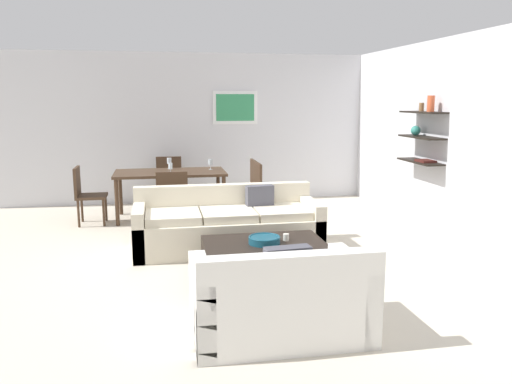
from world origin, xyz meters
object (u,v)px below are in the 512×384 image
(coffee_table, at_px, (266,261))
(dining_chair_foot, at_px, (172,197))
(loveseat_white, at_px, (280,300))
(dining_table, at_px, (170,176))
(decorative_bowl, at_px, (264,240))
(wine_glass_right_far, at_px, (210,162))
(sofa_beige, at_px, (228,226))
(candle_jar, at_px, (286,237))
(dining_chair_head, at_px, (169,179))
(wine_glass_foot, at_px, (170,167))
(dining_chair_left_near, at_px, (86,192))
(dining_chair_right_far, at_px, (247,182))
(wine_glass_head, at_px, (169,161))
(dining_chair_right_near, at_px, (251,186))

(coffee_table, relative_size, dining_chair_foot, 1.47)
(loveseat_white, height_order, dining_chair_foot, dining_chair_foot)
(coffee_table, bearing_deg, dining_table, 106.56)
(decorative_bowl, relative_size, wine_glass_right_far, 2.04)
(sofa_beige, bearing_deg, coffee_table, -78.00)
(dining_table, height_order, dining_chair_foot, dining_chair_foot)
(loveseat_white, relative_size, candle_jar, 18.80)
(dining_table, bearing_deg, dining_chair_head, 90.00)
(dining_table, bearing_deg, sofa_beige, -70.73)
(dining_chair_foot, bearing_deg, wine_glass_foot, 90.00)
(coffee_table, bearing_deg, candle_jar, 20.17)
(candle_jar, relative_size, dining_chair_left_near, 0.08)
(dining_chair_right_far, bearing_deg, candle_jar, -92.17)
(candle_jar, relative_size, wine_glass_right_far, 0.45)
(dining_chair_head, distance_m, wine_glass_foot, 1.31)
(sofa_beige, distance_m, dining_chair_head, 2.84)
(decorative_bowl, height_order, dining_chair_foot, dining_chair_foot)
(wine_glass_right_far, xyz_separation_m, wine_glass_foot, (-0.65, -0.51, 0.01))
(sofa_beige, distance_m, wine_glass_head, 2.45)
(dining_chair_right_far, distance_m, dining_chair_head, 1.43)
(candle_jar, bearing_deg, dining_chair_right_far, 87.83)
(coffee_table, distance_m, wine_glass_head, 3.64)
(dining_chair_left_near, distance_m, wine_glass_head, 1.45)
(decorative_bowl, xyz_separation_m, dining_chair_foot, (-0.90, 2.18, 0.08))
(decorative_bowl, height_order, dining_table, dining_table)
(dining_chair_head, bearing_deg, wine_glass_foot, -90.00)
(candle_jar, height_order, dining_chair_left_near, dining_chair_left_near)
(dining_chair_right_near, height_order, dining_chair_right_far, same)
(dining_chair_right_far, distance_m, wine_glass_head, 1.34)
(sofa_beige, distance_m, dining_chair_foot, 1.25)
(coffee_table, xyz_separation_m, wine_glass_right_far, (-0.26, 3.17, 0.68))
(dining_chair_foot, distance_m, dining_chair_right_far, 1.66)
(candle_jar, bearing_deg, wine_glass_foot, 114.13)
(wine_glass_head, bearing_deg, dining_chair_left_near, -154.88)
(sofa_beige, relative_size, dining_chair_right_near, 2.63)
(dining_chair_foot, height_order, dining_chair_head, same)
(loveseat_white, relative_size, decorative_bowl, 4.14)
(dining_chair_head, bearing_deg, sofa_beige, -76.48)
(dining_chair_left_near, height_order, wine_glass_foot, wine_glass_foot)
(dining_table, distance_m, dining_chair_foot, 0.88)
(loveseat_white, distance_m, dining_chair_foot, 3.59)
(sofa_beige, bearing_deg, dining_chair_left_near, 138.87)
(sofa_beige, relative_size, wine_glass_foot, 12.57)
(dining_table, relative_size, wine_glass_head, 10.04)
(candle_jar, distance_m, dining_chair_foot, 2.41)
(candle_jar, height_order, dining_chair_right_near, dining_chair_right_near)
(dining_chair_foot, bearing_deg, dining_chair_right_far, 39.87)
(dining_table, distance_m, dining_chair_head, 0.88)
(dining_table, xyz_separation_m, dining_chair_foot, (0.00, -0.86, -0.17))
(decorative_bowl, distance_m, wine_glass_foot, 2.83)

